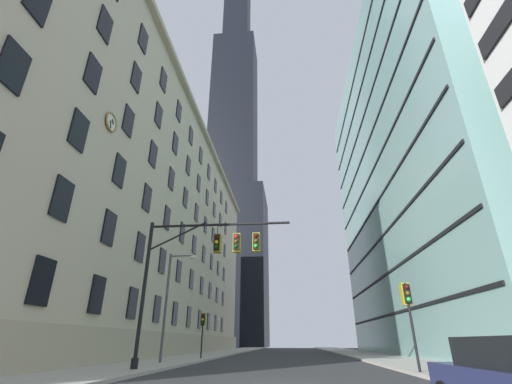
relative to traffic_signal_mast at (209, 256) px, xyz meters
The scene contains 8 objects.
sidewalk_left 9.52m from the traffic_signal_mast, 128.81° to the right, with size 5.00×160.00×0.15m, color #A8A399.
station_building 27.48m from the traffic_signal_mast, 122.48° to the left, with size 13.91×67.64×29.82m.
dark_skyscraper 103.04m from the traffic_signal_mast, 99.22° to the left, with size 22.18×22.18×215.18m.
glass_office_midrise 34.39m from the traffic_signal_mast, 41.94° to the left, with size 17.14×43.52×40.30m.
traffic_signal_mast is the anchor object (origin of this frame).
traffic_light_near_right 10.32m from the traffic_signal_mast, ahead, with size 0.40×0.63×3.90m.
traffic_light_far_left 13.15m from the traffic_signal_mast, 104.32° to the left, with size 0.40×0.63×3.51m.
street_lamppost 7.03m from the traffic_signal_mast, 124.43° to the left, with size 2.07×0.32×7.12m.
Camera 1 is at (0.70, -12.33, 1.39)m, focal length 23.99 mm.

